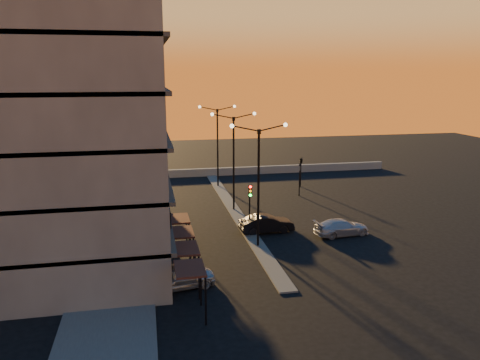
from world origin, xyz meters
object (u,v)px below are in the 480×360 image
object	(u,v)px
car_hatchback	(178,276)
car_wagon	(342,227)
traffic_light_main	(250,201)
car_sedan	(267,224)
streetlamp_mid	(234,154)

from	to	relation	value
car_hatchback	car_wagon	bearing A→B (deg)	-73.33
traffic_light_main	car_sedan	size ratio (longest dim) A/B	0.93
car_sedan	car_wagon	distance (m)	6.20
streetlamp_mid	traffic_light_main	distance (m)	7.62
streetlamp_mid	car_sedan	bearing A→B (deg)	-77.64
car_sedan	car_wagon	bearing A→B (deg)	-110.82
car_sedan	car_wagon	size ratio (longest dim) A/B	0.98
car_hatchback	car_sedan	size ratio (longest dim) A/B	1.01
traffic_light_main	car_hatchback	bearing A→B (deg)	-126.55
streetlamp_mid	car_hatchback	size ratio (longest dim) A/B	2.07
car_hatchback	car_wagon	xyz separation A→B (m)	(13.89, 7.13, -0.11)
streetlamp_mid	traffic_light_main	bearing A→B (deg)	-90.00
car_hatchback	car_sedan	bearing A→B (deg)	-51.99
car_sedan	traffic_light_main	bearing A→B (deg)	97.81
car_wagon	traffic_light_main	bearing A→B (deg)	70.78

